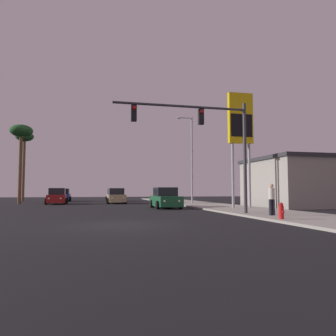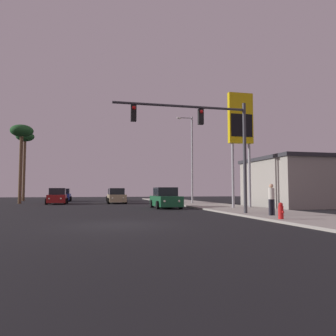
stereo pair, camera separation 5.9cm
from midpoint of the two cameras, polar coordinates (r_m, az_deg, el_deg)
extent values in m
plane|color=black|center=(14.00, -8.77, -9.77)|extent=(120.00, 120.00, 0.00)
cube|color=#9E998E|center=(26.14, 10.91, -6.87)|extent=(5.00, 60.00, 0.12)
cube|color=gray|center=(31.79, 23.85, -2.57)|extent=(10.00, 8.00, 4.00)
cube|color=#2D2D33|center=(31.90, 23.75, 1.29)|extent=(10.30, 8.30, 0.30)
cube|color=navy|center=(45.38, -17.78, -4.82)|extent=(1.84, 4.22, 0.80)
cube|color=black|center=(45.52, -17.74, -3.87)|extent=(1.62, 2.01, 0.70)
cylinder|color=black|center=(44.18, -19.10, -5.16)|extent=(0.24, 0.64, 0.64)
cylinder|color=black|center=(44.02, -16.76, -5.21)|extent=(0.24, 0.64, 0.64)
cylinder|color=black|center=(46.76, -18.76, -5.08)|extent=(0.24, 0.64, 0.64)
cylinder|color=black|center=(46.62, -16.55, -5.13)|extent=(0.24, 0.64, 0.64)
sphere|color=#F2EACC|center=(43.32, -18.75, -4.78)|extent=(0.18, 0.18, 0.18)
sphere|color=#F2EACC|center=(43.22, -17.27, -4.81)|extent=(0.18, 0.18, 0.18)
cube|color=silver|center=(44.57, -9.33, -4.97)|extent=(1.96, 4.26, 0.80)
cube|color=black|center=(44.71, -9.33, -4.01)|extent=(1.67, 2.06, 0.70)
cylinder|color=black|center=(43.23, -10.42, -5.34)|extent=(0.24, 0.64, 0.64)
cylinder|color=black|center=(43.35, -8.03, -5.36)|extent=(0.24, 0.64, 0.64)
cylinder|color=black|center=(45.83, -10.57, -5.25)|extent=(0.24, 0.64, 0.64)
cylinder|color=black|center=(45.94, -8.31, -5.27)|extent=(0.24, 0.64, 0.64)
sphere|color=#F2EACC|center=(42.42, -9.90, -4.95)|extent=(0.18, 0.18, 0.18)
sphere|color=#F2EACC|center=(42.49, -8.39, -4.97)|extent=(0.18, 0.18, 0.18)
cube|color=maroon|center=(36.59, -18.69, -5.06)|extent=(1.95, 4.26, 0.80)
cube|color=black|center=(36.73, -18.64, -3.88)|extent=(1.67, 2.06, 0.70)
cylinder|color=black|center=(35.41, -20.36, -5.49)|extent=(0.24, 0.64, 0.64)
cylinder|color=black|center=(35.23, -17.45, -5.56)|extent=(0.24, 0.64, 0.64)
cylinder|color=black|center=(37.99, -19.86, -5.37)|extent=(0.24, 0.64, 0.64)
cylinder|color=black|center=(37.82, -17.14, -5.44)|extent=(0.24, 0.64, 0.64)
sphere|color=#F2EACC|center=(34.55, -19.96, -5.03)|extent=(0.18, 0.18, 0.18)
sphere|color=#F2EACC|center=(34.43, -18.11, -5.07)|extent=(0.18, 0.18, 0.18)
cube|color=#195933|center=(26.60, -0.34, -5.77)|extent=(1.90, 4.24, 0.80)
cube|color=black|center=(26.73, -0.41, -4.15)|extent=(1.65, 2.04, 0.70)
cylinder|color=black|center=(25.15, -1.71, -6.47)|extent=(0.24, 0.64, 0.64)
cylinder|color=black|center=(25.56, 2.28, -6.42)|extent=(0.24, 0.64, 0.64)
cylinder|color=black|center=(27.70, -2.76, -6.23)|extent=(0.24, 0.64, 0.64)
cylinder|color=black|center=(28.08, 0.87, -6.20)|extent=(0.24, 0.64, 0.64)
sphere|color=#F2EACC|center=(24.41, -0.54, -5.82)|extent=(0.18, 0.18, 0.18)
sphere|color=#F2EACC|center=(24.67, 2.01, -5.80)|extent=(0.18, 0.18, 0.18)
cube|color=tan|center=(36.82, -8.92, -5.21)|extent=(1.87, 4.23, 0.80)
cube|color=black|center=(36.96, -8.92, -4.04)|extent=(1.63, 2.03, 0.70)
cylinder|color=black|center=(35.47, -10.23, -5.66)|extent=(0.24, 0.64, 0.64)
cylinder|color=black|center=(35.60, -7.32, -5.69)|extent=(0.24, 0.64, 0.64)
cylinder|color=black|center=(38.07, -10.42, -5.54)|extent=(0.24, 0.64, 0.64)
cylinder|color=black|center=(38.19, -7.71, -5.56)|extent=(0.24, 0.64, 0.64)
sphere|color=#F2EACC|center=(34.66, -9.59, -5.20)|extent=(0.18, 0.18, 0.18)
sphere|color=#F2EACC|center=(34.75, -7.75, -5.22)|extent=(0.18, 0.18, 0.18)
cylinder|color=#38383D|center=(19.81, 13.31, 1.78)|extent=(0.20, 0.20, 6.50)
cylinder|color=#38383D|center=(18.95, 2.40, 10.70)|extent=(7.76, 0.14, 0.14)
cube|color=black|center=(19.15, 5.81, 8.87)|extent=(0.30, 0.24, 0.90)
sphere|color=red|center=(19.08, 5.94, 9.75)|extent=(0.20, 0.20, 0.20)
cube|color=black|center=(18.30, -5.93, 9.47)|extent=(0.30, 0.24, 0.90)
sphere|color=red|center=(18.23, -5.87, 10.40)|extent=(0.20, 0.20, 0.20)
cylinder|color=#99999E|center=(33.99, 4.27, 1.46)|extent=(0.18, 0.18, 9.00)
cylinder|color=#99999E|center=(34.47, 3.11, 8.71)|extent=(1.40, 0.10, 0.10)
ellipsoid|color=silver|center=(34.28, 1.97, 8.69)|extent=(0.50, 0.24, 0.20)
cylinder|color=#99999E|center=(25.83, 11.31, -1.22)|extent=(0.20, 0.20, 5.00)
cylinder|color=#99999E|center=(26.44, 14.08, -1.24)|extent=(0.20, 0.20, 5.00)
cube|color=yellow|center=(26.71, 12.56, 8.45)|extent=(2.00, 0.40, 4.00)
cube|color=black|center=(26.41, 12.78, 7.27)|extent=(1.80, 0.03, 1.80)
cylinder|color=red|center=(16.11, 19.15, -7.33)|extent=(0.24, 0.24, 0.60)
sphere|color=red|center=(16.09, 19.13, -6.05)|extent=(0.20, 0.20, 0.20)
cylinder|color=red|center=(15.97, 19.48, -7.25)|extent=(0.08, 0.10, 0.08)
cylinder|color=#23232D|center=(18.30, 17.45, -6.54)|extent=(0.16, 0.16, 0.85)
cylinder|color=#23232D|center=(18.39, 17.94, -6.52)|extent=(0.16, 0.16, 0.85)
cylinder|color=beige|center=(18.33, 17.65, -4.26)|extent=(0.32, 0.32, 0.60)
sphere|color=tan|center=(18.33, 17.62, -2.98)|extent=(0.22, 0.22, 0.22)
cylinder|color=brown|center=(48.83, -23.74, -0.37)|extent=(0.36, 0.36, 8.36)
ellipsoid|color=#1E5123|center=(49.31, -23.59, 5.05)|extent=(2.40, 2.40, 1.32)
cylinder|color=brown|center=(38.70, -24.25, -0.20)|extent=(0.36, 0.36, 7.43)
ellipsoid|color=#1E5123|center=(39.17, -24.07, 5.93)|extent=(2.40, 2.40, 1.32)
camera|label=1|loc=(0.03, -89.93, 0.00)|focal=35.00mm
camera|label=2|loc=(0.03, 90.07, 0.00)|focal=35.00mm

